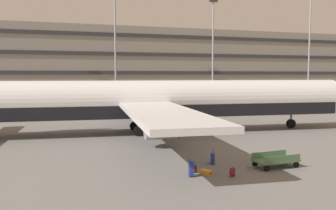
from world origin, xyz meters
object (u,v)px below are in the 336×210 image
(airliner, at_px, (148,101))
(suitcase_silver, at_px, (191,168))
(backpack_purple, at_px, (194,169))
(suitcase_small, at_px, (212,158))
(suitcase_navy, at_px, (206,172))
(baggage_cart, at_px, (276,160))
(backpack_teal, at_px, (232,172))

(airliner, bearing_deg, suitcase_silver, -95.59)
(airliner, bearing_deg, backpack_purple, -94.08)
(suitcase_small, xyz_separation_m, suitcase_silver, (-2.22, -2.14, 0.08))
(suitcase_navy, distance_m, backpack_purple, 0.69)
(backpack_purple, relative_size, baggage_cart, 0.14)
(airliner, distance_m, backpack_purple, 14.23)
(suitcase_navy, bearing_deg, suitcase_small, 56.58)
(suitcase_small, xyz_separation_m, baggage_cart, (3.18, -1.85, 0.06))
(airliner, distance_m, backpack_teal, 15.55)
(suitcase_silver, height_order, baggage_cart, suitcase_silver)
(suitcase_small, height_order, suitcase_silver, suitcase_silver)
(airliner, distance_m, suitcase_silver, 14.85)
(airliner, xyz_separation_m, baggage_cart, (3.97, -14.28, -2.51))
(suitcase_small, distance_m, suitcase_navy, 2.38)
(suitcase_small, bearing_deg, baggage_cart, -30.21)
(suitcase_small, relative_size, backpack_purple, 1.88)
(suitcase_small, height_order, baggage_cart, suitcase_small)
(suitcase_navy, bearing_deg, airliner, 87.96)
(airliner, relative_size, suitcase_silver, 46.55)
(suitcase_silver, height_order, backpack_purple, suitcase_silver)
(suitcase_small, bearing_deg, airliner, 93.64)
(backpack_teal, relative_size, baggage_cart, 0.17)
(suitcase_silver, height_order, backpack_teal, suitcase_silver)
(airliner, height_order, suitcase_small, airliner)
(backpack_teal, distance_m, backpack_purple, 2.11)
(suitcase_silver, bearing_deg, airliner, 84.41)
(airliner, bearing_deg, suitcase_small, -86.36)
(suitcase_navy, relative_size, baggage_cart, 0.23)
(airliner, bearing_deg, backpack_teal, -87.72)
(suitcase_navy, height_order, backpack_purple, backpack_purple)
(suitcase_navy, bearing_deg, suitcase_silver, -169.79)
(backpack_teal, bearing_deg, suitcase_navy, 141.37)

